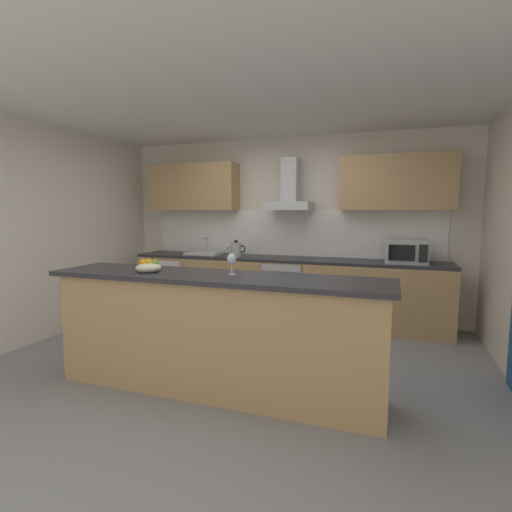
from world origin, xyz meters
The scene contains 16 objects.
ground centered at (0.00, 0.00, -0.01)m, with size 6.00×4.91×0.02m, color gray.
ceiling centered at (0.00, 0.00, 2.61)m, with size 6.00×4.91×0.02m, color white.
wall_back centered at (0.00, 2.02, 1.30)m, with size 6.00×0.12×2.60m, color silver.
wall_left centered at (-2.56, 0.00, 1.30)m, with size 0.12×4.91×2.60m, color silver.
backsplash_tile centered at (0.00, 1.94, 1.23)m, with size 4.25×0.02×0.66m, color white.
counter_back centered at (0.00, 1.64, 0.45)m, with size 4.40×0.60×0.90m.
counter_island centered at (0.05, -0.66, 0.51)m, with size 2.92×0.64×1.02m.
upper_cabinets centered at (0.00, 1.79, 1.91)m, with size 4.34×0.32×0.70m.
oven centered at (0.07, 1.61, 0.46)m, with size 0.60×0.62×0.80m.
refrigerator centered at (-1.73, 1.61, 0.43)m, with size 0.58×0.60×0.85m.
microwave centered at (1.62, 1.58, 1.05)m, with size 0.50×0.38×0.30m.
sink centered at (-1.20, 1.62, 0.93)m, with size 0.50×0.40×0.26m.
kettle centered at (-0.67, 1.58, 1.01)m, with size 0.29×0.15×0.24m.
range_hood centered at (0.07, 1.74, 1.79)m, with size 0.62×0.45×0.72m.
wine_glass centered at (0.18, -0.60, 1.14)m, with size 0.08×0.08×0.18m.
fruit_bowl centered at (-0.56, -0.71, 1.06)m, with size 0.22×0.22×0.13m.
Camera 1 is at (1.44, -3.56, 1.55)m, focal length 27.20 mm.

